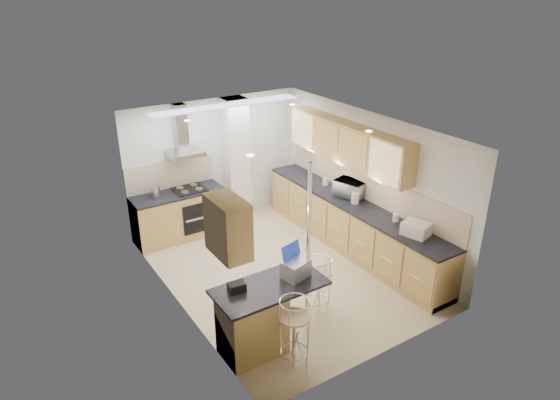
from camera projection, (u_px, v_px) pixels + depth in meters
ground at (282, 271)px, 8.44m from camera, size 4.80×4.80×0.00m
room_shell at (286, 176)px, 8.26m from camera, size 3.64×4.84×2.51m
right_counter at (351, 225)px, 8.99m from camera, size 0.63×4.40×0.92m
back_counter at (179, 215)px, 9.39m from camera, size 1.70×0.63×0.92m
peninsula at (270, 315)px, 6.58m from camera, size 1.47×0.72×0.94m
microwave at (350, 189)px, 8.98m from camera, size 0.51×0.63×0.30m
laptop at (296, 269)px, 6.53m from camera, size 0.40×0.34×0.24m
bag at (237, 287)px, 6.26m from camera, size 0.23×0.18×0.12m
bar_stool_near at (294, 334)px, 6.20m from camera, size 0.41×0.41×1.00m
bar_stool_end at (319, 285)px, 7.26m from camera, size 0.43×0.43×0.90m
jar_a at (342, 188)px, 9.19m from camera, size 0.13×0.13×0.17m
jar_b at (326, 181)px, 9.51m from camera, size 0.13×0.13×0.15m
jar_c at (355, 198)px, 8.73m from camera, size 0.16×0.16×0.20m
jar_d at (396, 218)px, 8.09m from camera, size 0.12×0.12×0.13m
bread_bin at (416, 229)px, 7.65m from camera, size 0.41×0.46×0.21m
kettle at (155, 192)px, 8.95m from camera, size 0.16×0.16×0.23m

